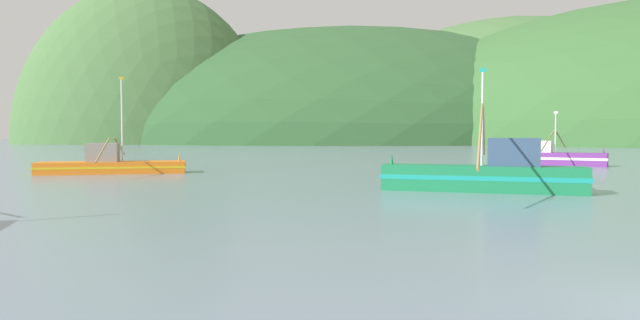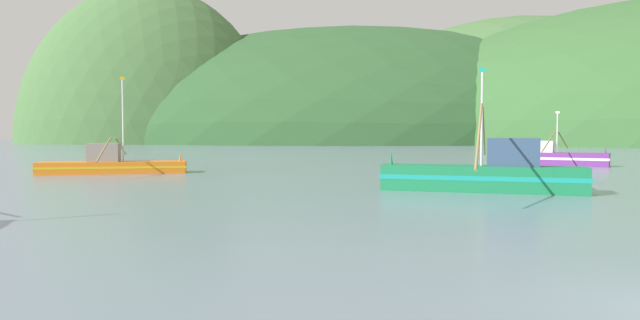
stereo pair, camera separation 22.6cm
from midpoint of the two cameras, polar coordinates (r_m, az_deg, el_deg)
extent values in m
ellipsoid|color=#47703D|center=(191.52, -16.34, 1.64)|extent=(80.36, 64.29, 98.22)
ellipsoid|color=#2D562D|center=(224.02, 3.34, 1.88)|extent=(213.49, 170.79, 82.72)
ellipsoid|color=#47703D|center=(223.84, 19.08, 1.73)|extent=(135.14, 108.11, 88.79)
cube|color=orange|center=(47.84, -19.52, -0.70)|extent=(11.27, 4.44, 0.92)
cube|color=gold|center=(47.84, -19.52, -0.64)|extent=(11.38, 4.48, 0.17)
cone|color=orange|center=(47.38, -13.46, 0.33)|extent=(0.23, 0.23, 0.70)
cube|color=gray|center=(47.89, -20.36, 0.70)|extent=(2.60, 2.19, 1.44)
cylinder|color=silver|center=(47.68, -18.68, 3.68)|extent=(0.12, 0.12, 6.36)
cube|color=gold|center=(47.86, -18.74, 7.64)|extent=(0.36, 0.09, 0.20)
cylinder|color=#997F4C|center=(52.17, -18.88, 1.27)|extent=(1.25, 6.28, 1.67)
cylinder|color=#997F4C|center=(43.40, -20.35, 0.99)|extent=(1.25, 6.28, 1.67)
cube|color=#197A47|center=(32.33, 15.76, -1.77)|extent=(10.67, 5.15, 1.40)
cube|color=teal|center=(32.32, 15.76, -1.65)|extent=(10.78, 5.20, 0.25)
cone|color=#197A47|center=(32.73, 7.21, 0.20)|extent=(0.25, 0.25, 0.70)
cube|color=#334C6B|center=(32.26, 18.64, 0.74)|extent=(2.92, 2.13, 1.48)
cylinder|color=silver|center=(32.24, 15.82, 3.89)|extent=(0.12, 0.12, 4.99)
cube|color=teal|center=(32.41, 15.88, 8.52)|extent=(0.35, 0.14, 0.20)
cylinder|color=#997F4C|center=(27.34, 15.60, 2.62)|extent=(2.61, 7.57, 3.06)
cylinder|color=#997F4C|center=(37.13, 15.98, 2.61)|extent=(2.61, 7.57, 3.06)
cube|color=#6B2D84|center=(60.38, 22.30, 0.09)|extent=(8.76, 6.27, 1.26)
cube|color=white|center=(60.38, 22.30, 0.15)|extent=(8.85, 6.33, 0.23)
cone|color=#6B2D84|center=(59.90, 26.37, 0.93)|extent=(0.28, 0.28, 0.70)
cube|color=silver|center=(60.57, 20.92, 1.25)|extent=(2.76, 2.33, 1.13)
cylinder|color=silver|center=(60.32, 22.39, 2.46)|extent=(0.12, 0.12, 3.75)
cube|color=white|center=(60.35, 22.43, 4.35)|extent=(0.32, 0.21, 0.20)
cylinder|color=#997F4C|center=(64.67, 22.87, 1.84)|extent=(3.85, 6.14, 1.88)
cylinder|color=#997F4C|center=(56.00, 21.71, 1.76)|extent=(3.85, 6.14, 1.88)
camera|label=1|loc=(0.11, -89.83, 0.01)|focal=32.54mm
camera|label=2|loc=(0.11, 90.17, -0.01)|focal=32.54mm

